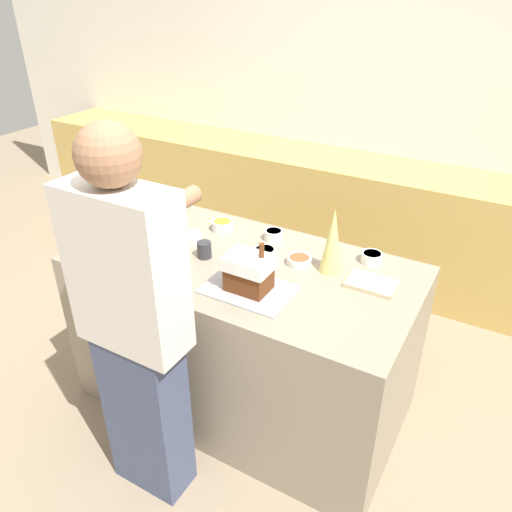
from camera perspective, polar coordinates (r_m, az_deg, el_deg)
name	(u,v)px	position (r m, az deg, el deg)	size (l,w,h in m)	color
ground_plane	(245,396)	(3.04, -1.27, -15.72)	(12.00, 12.00, 0.00)	gray
wall_back	(378,103)	(4.07, 13.79, 16.62)	(8.00, 0.05, 2.60)	white
back_cabinet_block	(353,219)	(4.04, 10.99, 4.23)	(6.00, 0.60, 0.93)	tan
kitchen_island	(244,335)	(2.73, -1.37, -9.02)	(1.72, 0.90, 0.91)	gray
baking_tray	(249,289)	(2.27, -0.83, -3.82)	(0.40, 0.28, 0.01)	#9E9EA8
gingerbread_house	(249,272)	(2.22, -0.83, -1.82)	(0.21, 0.16, 0.23)	#5B2D14
decorative_tree	(333,241)	(2.36, 8.76, 1.74)	(0.11, 0.11, 0.33)	#DBD675
candy_bowl_far_left	(222,225)	(2.79, -3.87, 3.57)	(0.12, 0.12, 0.05)	silver
candy_bowl_center_rear	(274,235)	(2.68, 2.03, 2.46)	(0.10, 0.10, 0.05)	white
candy_bowl_behind_tray	(154,223)	(2.87, -11.62, 3.71)	(0.09, 0.09, 0.05)	white
candy_bowl_near_tray_right	(372,257)	(2.53, 13.10, -0.13)	(0.11, 0.11, 0.05)	white
candy_bowl_far_right	(299,260)	(2.47, 4.96, -0.47)	(0.12, 0.12, 0.04)	white
candy_bowl_beside_tree	(193,236)	(2.70, -7.21, 2.26)	(0.10, 0.10, 0.04)	silver
candy_bowl_near_tray_left	(265,252)	(2.52, 1.01, 0.44)	(0.11, 0.11, 0.04)	silver
cookbook	(372,284)	(2.36, 13.10, -3.10)	(0.22, 0.16, 0.02)	#CCB78C
mug	(204,250)	(2.52, -5.93, 0.72)	(0.07, 0.07, 0.08)	#2D2D33
person	(135,329)	(2.11, -13.62, -8.06)	(0.46, 0.57, 1.75)	#424C6B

